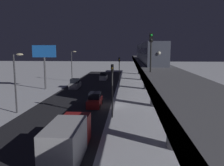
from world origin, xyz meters
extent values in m
plane|color=white|center=(0.00, 0.00, 0.00)|extent=(240.00, 240.00, 0.00)
cube|color=#28282D|center=(5.19, 0.00, 0.00)|extent=(11.00, 100.91, 0.01)
cube|color=slate|center=(-6.71, 0.00, 5.38)|extent=(5.00, 100.91, 0.80)
cube|color=#38383D|center=(-4.33, 0.00, 5.38)|extent=(0.24, 98.90, 0.80)
cylinder|color=slate|center=(-6.71, -43.25, 2.49)|extent=(1.40, 1.40, 4.98)
cylinder|color=slate|center=(-6.71, -28.83, 2.49)|extent=(1.40, 1.40, 4.98)
cylinder|color=slate|center=(-6.71, -14.42, 2.49)|extent=(1.40, 1.40, 4.98)
cylinder|color=slate|center=(-6.71, 0.00, 2.49)|extent=(1.40, 1.40, 4.98)
cylinder|color=slate|center=(-6.71, 14.42, 2.49)|extent=(1.40, 1.40, 4.98)
cube|color=#4C5160|center=(-6.71, -6.26, 7.48)|extent=(2.90, 18.00, 3.40)
cube|color=black|center=(-6.71, -6.26, 7.89)|extent=(2.94, 16.20, 0.90)
cube|color=#4C5160|center=(-6.71, -24.86, 7.48)|extent=(2.90, 18.00, 3.40)
cube|color=black|center=(-6.71, -24.86, 7.89)|extent=(2.94, 16.20, 0.90)
sphere|color=white|center=(-6.71, 2.79, 7.65)|extent=(0.44, 0.44, 0.44)
cylinder|color=black|center=(-5.07, 8.89, 7.38)|extent=(0.16, 0.16, 3.20)
cube|color=black|center=(-5.07, 8.89, 9.33)|extent=(0.36, 0.28, 0.90)
sphere|color=#19F23F|center=(-5.07, 9.05, 9.56)|extent=(0.22, 0.22, 0.22)
sphere|color=#333333|center=(-5.07, 9.05, 9.10)|extent=(0.22, 0.22, 0.22)
cube|color=#A51E1E|center=(1.99, 0.58, 0.55)|extent=(1.80, 4.54, 1.10)
cube|color=black|center=(1.99, 0.58, 1.54)|extent=(1.58, 2.18, 0.87)
cylinder|color=black|center=(2.84, -0.83, 0.32)|extent=(0.20, 0.64, 0.64)
cylinder|color=black|center=(1.13, -0.83, 0.32)|extent=(0.20, 0.64, 0.64)
cylinder|color=black|center=(2.84, 1.99, 0.32)|extent=(0.20, 0.64, 0.64)
cylinder|color=black|center=(1.13, 1.99, 0.32)|extent=(0.20, 0.64, 0.64)
cube|color=silver|center=(3.79, -28.63, 0.55)|extent=(1.80, 4.39, 1.10)
cube|color=black|center=(3.79, -28.63, 1.54)|extent=(1.58, 2.11, 0.87)
cube|color=#B2B2B7|center=(8.39, -14.63, 0.55)|extent=(1.80, 4.33, 1.10)
cube|color=black|center=(8.39, -14.63, 1.54)|extent=(1.58, 2.08, 0.87)
cube|color=#A51E1E|center=(1.79, 13.63, 1.20)|extent=(2.30, 2.20, 2.40)
cube|color=silver|center=(1.79, 17.43, 1.40)|extent=(2.40, 5.00, 2.80)
cylinder|color=#2D2D2D|center=(-0.91, 6.09, 2.75)|extent=(0.16, 0.16, 5.50)
cube|color=black|center=(-0.91, 6.09, 5.95)|extent=(0.32, 0.32, 0.90)
sphere|color=black|center=(-0.91, 6.27, 6.25)|extent=(0.20, 0.20, 0.20)
sphere|color=yellow|center=(-0.91, 6.27, 5.95)|extent=(0.20, 0.20, 0.20)
sphere|color=black|center=(-0.91, 6.27, 5.65)|extent=(0.20, 0.20, 0.20)
cylinder|color=#2D2D2D|center=(-0.91, -15.70, 2.75)|extent=(0.16, 0.16, 5.50)
cube|color=black|center=(-0.91, -15.70, 5.95)|extent=(0.32, 0.32, 0.90)
sphere|color=black|center=(-0.91, -15.52, 6.25)|extent=(0.20, 0.20, 0.20)
sphere|color=yellow|center=(-0.91, -15.52, 5.95)|extent=(0.20, 0.20, 0.20)
sphere|color=black|center=(-0.91, -15.52, 5.65)|extent=(0.20, 0.20, 0.20)
cylinder|color=#4C4C51|center=(14.07, -12.83, 3.25)|extent=(0.36, 0.36, 6.50)
cube|color=blue|center=(14.07, -12.83, 7.70)|extent=(4.80, 0.30, 2.40)
cylinder|color=#38383D|center=(11.49, 5.00, 3.75)|extent=(0.20, 0.20, 7.50)
ellipsoid|color=#F4E5B2|center=(10.69, 5.00, 7.50)|extent=(0.90, 0.44, 0.30)
cylinder|color=#38383D|center=(11.49, -25.00, 3.75)|extent=(0.20, 0.20, 7.50)
ellipsoid|color=#F4E5B2|center=(10.69, -25.00, 7.50)|extent=(0.90, 0.44, 0.30)
camera|label=1|loc=(-2.74, 33.27, 8.20)|focal=37.43mm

